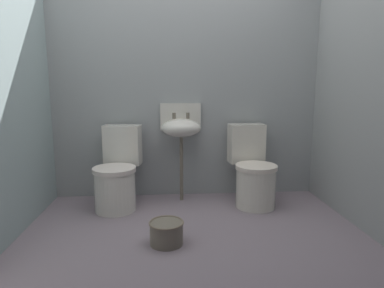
{
  "coord_description": "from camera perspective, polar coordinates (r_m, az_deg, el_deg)",
  "views": [
    {
      "loc": [
        -0.2,
        -2.4,
        1.17
      ],
      "look_at": [
        0.0,
        0.28,
        0.7
      ],
      "focal_mm": 31.21,
      "sensor_mm": 36.0,
      "label": 1
    }
  ],
  "objects": [
    {
      "name": "ground_plane",
      "position": [
        2.69,
        0.45,
        -16.76
      ],
      "size": [
        3.16,
        2.6,
        0.08
      ],
      "primitive_type": "cube",
      "color": "gray"
    },
    {
      "name": "wall_back",
      "position": [
        3.55,
        -1.05,
        8.53
      ],
      "size": [
        3.16,
        0.1,
        2.16
      ],
      "primitive_type": "cube",
      "color": "#949A9A",
      "rests_on": "ground"
    },
    {
      "name": "wall_right",
      "position": [
        2.98,
        29.1,
        7.01
      ],
      "size": [
        0.1,
        2.4,
        2.16
      ],
      "primitive_type": "cube",
      "color": "gray",
      "rests_on": "ground"
    },
    {
      "name": "toilet_left",
      "position": [
        3.3,
        -12.63,
        -5.21
      ],
      "size": [
        0.47,
        0.64,
        0.78
      ],
      "rotation": [
        0.0,
        0.0,
        2.99
      ],
      "color": "silver",
      "rests_on": "ground"
    },
    {
      "name": "toilet_right",
      "position": [
        3.36,
        10.35,
        -4.82
      ],
      "size": [
        0.44,
        0.63,
        0.78
      ],
      "rotation": [
        0.0,
        0.0,
        3.25
      ],
      "color": "silver",
      "rests_on": "ground"
    },
    {
      "name": "sink",
      "position": [
        3.36,
        -1.87,
        2.85
      ],
      "size": [
        0.42,
        0.35,
        0.99
      ],
      "color": "#6B6254",
      "rests_on": "ground"
    },
    {
      "name": "bucket",
      "position": [
        2.58,
        -4.39,
        -14.79
      ],
      "size": [
        0.26,
        0.26,
        0.18
      ],
      "color": "#6B6254",
      "rests_on": "ground"
    }
  ]
}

